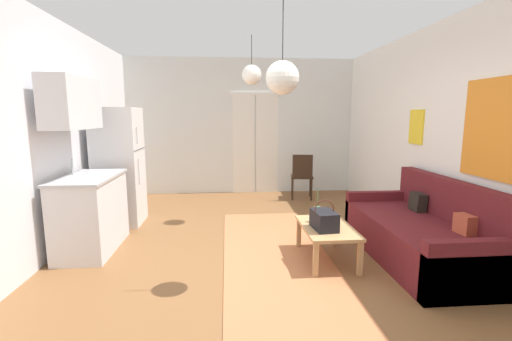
{
  "coord_description": "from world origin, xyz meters",
  "views": [
    {
      "loc": [
        -0.31,
        -3.45,
        1.62
      ],
      "look_at": [
        0.11,
        1.53,
        0.82
      ],
      "focal_mm": 24.25,
      "sensor_mm": 36.0,
      "label": 1
    }
  ],
  "objects_px": {
    "refrigerator": "(119,167)",
    "accent_chair": "(302,174)",
    "handbag": "(324,220)",
    "couch": "(423,234)",
    "pendant_lamp_far": "(252,75)",
    "coffee_table": "(327,231)",
    "pendant_lamp_near": "(282,78)",
    "bamboo_vase": "(317,214)"
  },
  "relations": [
    {
      "from": "handbag",
      "to": "refrigerator",
      "type": "height_order",
      "value": "refrigerator"
    },
    {
      "from": "handbag",
      "to": "refrigerator",
      "type": "distance_m",
      "value": 3.15
    },
    {
      "from": "handbag",
      "to": "pendant_lamp_far",
      "type": "bearing_deg",
      "value": 111.95
    },
    {
      "from": "refrigerator",
      "to": "pendant_lamp_near",
      "type": "xyz_separation_m",
      "value": [
        2.09,
        -2.13,
        1.08
      ]
    },
    {
      "from": "refrigerator",
      "to": "pendant_lamp_far",
      "type": "height_order",
      "value": "pendant_lamp_far"
    },
    {
      "from": "refrigerator",
      "to": "pendant_lamp_near",
      "type": "distance_m",
      "value": 3.17
    },
    {
      "from": "accent_chair",
      "to": "pendant_lamp_far",
      "type": "bearing_deg",
      "value": 59.6
    },
    {
      "from": "bamboo_vase",
      "to": "handbag",
      "type": "height_order",
      "value": "bamboo_vase"
    },
    {
      "from": "handbag",
      "to": "accent_chair",
      "type": "bearing_deg",
      "value": 82.18
    },
    {
      "from": "couch",
      "to": "coffee_table",
      "type": "xyz_separation_m",
      "value": [
        -1.09,
        0.05,
        0.06
      ]
    },
    {
      "from": "couch",
      "to": "accent_chair",
      "type": "relative_size",
      "value": 2.26
    },
    {
      "from": "handbag",
      "to": "coffee_table",
      "type": "bearing_deg",
      "value": 56.55
    },
    {
      "from": "couch",
      "to": "handbag",
      "type": "relative_size",
      "value": 5.6
    },
    {
      "from": "couch",
      "to": "bamboo_vase",
      "type": "xyz_separation_m",
      "value": [
        -1.16,
        0.22,
        0.21
      ]
    },
    {
      "from": "handbag",
      "to": "bamboo_vase",
      "type": "bearing_deg",
      "value": 91.09
    },
    {
      "from": "couch",
      "to": "accent_chair",
      "type": "bearing_deg",
      "value": 104.67
    },
    {
      "from": "coffee_table",
      "to": "bamboo_vase",
      "type": "relative_size",
      "value": 2.23
    },
    {
      "from": "coffee_table",
      "to": "pendant_lamp_far",
      "type": "relative_size",
      "value": 1.27
    },
    {
      "from": "couch",
      "to": "pendant_lamp_far",
      "type": "height_order",
      "value": "pendant_lamp_far"
    },
    {
      "from": "bamboo_vase",
      "to": "handbag",
      "type": "distance_m",
      "value": 0.27
    },
    {
      "from": "coffee_table",
      "to": "pendant_lamp_near",
      "type": "distance_m",
      "value": 1.79
    },
    {
      "from": "bamboo_vase",
      "to": "pendant_lamp_far",
      "type": "distance_m",
      "value": 2.29
    },
    {
      "from": "pendant_lamp_far",
      "to": "refrigerator",
      "type": "bearing_deg",
      "value": 178.48
    },
    {
      "from": "bamboo_vase",
      "to": "pendant_lamp_near",
      "type": "relative_size",
      "value": 0.42
    },
    {
      "from": "refrigerator",
      "to": "handbag",
      "type": "bearing_deg",
      "value": -32.78
    },
    {
      "from": "couch",
      "to": "refrigerator",
      "type": "relative_size",
      "value": 1.15
    },
    {
      "from": "refrigerator",
      "to": "pendant_lamp_near",
      "type": "height_order",
      "value": "pendant_lamp_near"
    },
    {
      "from": "couch",
      "to": "bamboo_vase",
      "type": "distance_m",
      "value": 1.2
    },
    {
      "from": "refrigerator",
      "to": "pendant_lamp_near",
      "type": "bearing_deg",
      "value": -45.48
    },
    {
      "from": "couch",
      "to": "accent_chair",
      "type": "height_order",
      "value": "couch"
    },
    {
      "from": "couch",
      "to": "coffee_table",
      "type": "bearing_deg",
      "value": 177.23
    },
    {
      "from": "refrigerator",
      "to": "pendant_lamp_far",
      "type": "xyz_separation_m",
      "value": [
        1.97,
        -0.05,
        1.33
      ]
    },
    {
      "from": "accent_chair",
      "to": "pendant_lamp_near",
      "type": "height_order",
      "value": "pendant_lamp_near"
    },
    {
      "from": "pendant_lamp_far",
      "to": "bamboo_vase",
      "type": "bearing_deg",
      "value": -64.46
    },
    {
      "from": "refrigerator",
      "to": "accent_chair",
      "type": "xyz_separation_m",
      "value": [
        3.04,
        1.24,
        -0.37
      ]
    },
    {
      "from": "bamboo_vase",
      "to": "refrigerator",
      "type": "bearing_deg",
      "value": 151.48
    },
    {
      "from": "handbag",
      "to": "refrigerator",
      "type": "relative_size",
      "value": 0.21
    },
    {
      "from": "pendant_lamp_far",
      "to": "couch",
      "type": "bearing_deg",
      "value": -41.27
    },
    {
      "from": "refrigerator",
      "to": "pendant_lamp_far",
      "type": "bearing_deg",
      "value": -1.52
    },
    {
      "from": "bamboo_vase",
      "to": "pendant_lamp_far",
      "type": "height_order",
      "value": "pendant_lamp_far"
    },
    {
      "from": "handbag",
      "to": "pendant_lamp_near",
      "type": "relative_size",
      "value": 0.37
    },
    {
      "from": "handbag",
      "to": "couch",
      "type": "bearing_deg",
      "value": 2.26
    }
  ]
}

